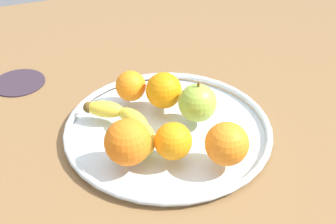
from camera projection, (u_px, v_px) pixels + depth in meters
The scene contains 10 objects.
ground_plane at pixel (168, 141), 86.69cm from camera, with size 147.14×147.14×4.00cm, color brown.
fruit_bowl at pixel (168, 129), 84.98cm from camera, with size 38.96×38.96×1.80cm.
banana at pixel (126, 121), 82.73cm from camera, with size 18.57×11.35×3.18cm.
apple at pixel (198, 104), 83.76cm from camera, with size 7.26×7.26×8.06cm.
orange_front_right at pixel (131, 86), 89.77cm from camera, with size 6.11×6.11×6.11cm, color orange.
orange_back_left at pixel (128, 142), 74.24cm from camera, with size 7.89×7.89×7.89cm, color orange.
orange_front_left at pixel (164, 90), 87.54cm from camera, with size 7.09×7.09×7.09cm, color orange.
orange_center at pixel (173, 141), 75.58cm from camera, with size 6.45×6.45×6.45cm, color orange.
orange_back_right at pixel (227, 144), 74.27cm from camera, with size 7.40×7.40×7.40cm, color orange.
ambient_coaster at pixel (19, 82), 99.50cm from camera, with size 11.39×11.39×0.60cm, color #322632.
Camera 1 is at (-62.80, 23.29, 53.31)cm, focal length 48.34 mm.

